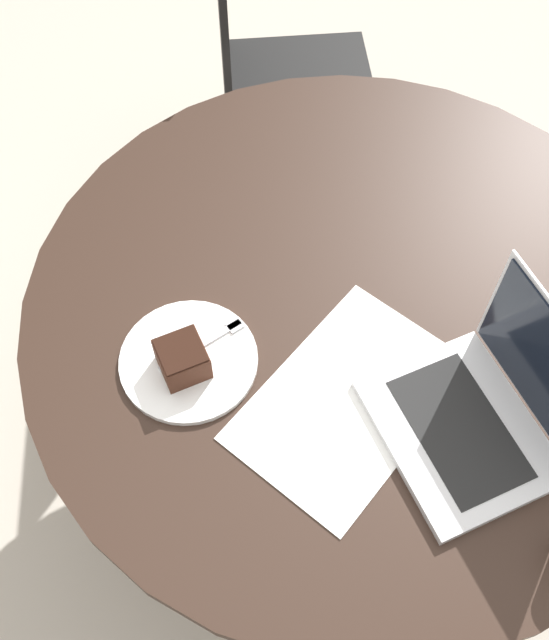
# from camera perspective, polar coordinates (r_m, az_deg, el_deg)

# --- Properties ---
(ground_plane) EXTENTS (12.00, 12.00, 0.00)m
(ground_plane) POSITION_cam_1_polar(r_m,az_deg,el_deg) (2.07, 4.28, -9.99)
(ground_plane) COLOR #B7AD9E
(dining_table) EXTENTS (1.25, 1.25, 0.75)m
(dining_table) POSITION_cam_1_polar(r_m,az_deg,el_deg) (1.52, 5.76, -1.38)
(dining_table) COLOR black
(dining_table) RESTS_ON ground_plane
(chair) EXTENTS (0.59, 0.59, 0.98)m
(chair) POSITION_cam_1_polar(r_m,az_deg,el_deg) (2.18, -0.16, 17.99)
(chair) COLOR black
(chair) RESTS_ON ground_plane
(paper_document) EXTENTS (0.43, 0.30, 0.00)m
(paper_document) POSITION_cam_1_polar(r_m,az_deg,el_deg) (1.30, 5.69, -6.10)
(paper_document) COLOR white
(paper_document) RESTS_ON dining_table
(plate) EXTENTS (0.25, 0.25, 0.01)m
(plate) POSITION_cam_1_polar(r_m,az_deg,el_deg) (1.33, -6.56, -3.08)
(plate) COLOR white
(plate) RESTS_ON dining_table
(cake_slice) EXTENTS (0.11, 0.11, 0.06)m
(cake_slice) POSITION_cam_1_polar(r_m,az_deg,el_deg) (1.29, -7.04, -2.94)
(cake_slice) COLOR #472619
(cake_slice) RESTS_ON plate
(fork) EXTENTS (0.17, 0.08, 0.00)m
(fork) POSITION_cam_1_polar(r_m,az_deg,el_deg) (1.34, -4.95, -1.52)
(fork) COLOR silver
(fork) RESTS_ON plate
(laptop) EXTENTS (0.38, 0.39, 0.26)m
(laptop) POSITION_cam_1_polar(r_m,az_deg,el_deg) (1.28, 15.48, -6.90)
(laptop) COLOR silver
(laptop) RESTS_ON dining_table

